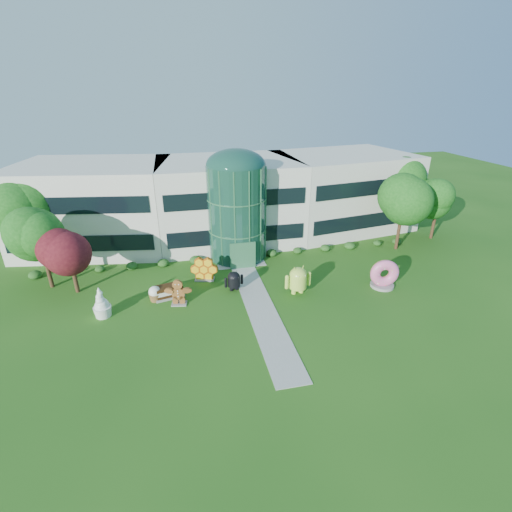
{
  "coord_description": "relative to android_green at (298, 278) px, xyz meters",
  "views": [
    {
      "loc": [
        -6.14,
        -24.45,
        16.91
      ],
      "look_at": [
        0.69,
        6.0,
        2.6
      ],
      "focal_mm": 26.0,
      "sensor_mm": 36.0,
      "label": 1
    }
  ],
  "objects": [
    {
      "name": "building",
      "position": [
        -3.84,
        15.04,
        3.19
      ],
      "size": [
        46.0,
        15.0,
        9.3
      ],
      "primitive_type": null,
      "color": "beige",
      "rests_on": "ground"
    },
    {
      "name": "android_black",
      "position": [
        -5.48,
        1.77,
        -0.39
      ],
      "size": [
        2.1,
        1.62,
        2.13
      ],
      "primitive_type": null,
      "rotation": [
        0.0,
        0.0,
        0.21
      ],
      "color": "black",
      "rests_on": "ground"
    },
    {
      "name": "walkway",
      "position": [
        -3.84,
        -0.96,
        -1.44
      ],
      "size": [
        2.4,
        20.0,
        0.04
      ],
      "primitive_type": "cube",
      "color": "#9E9E93",
      "rests_on": "ground"
    },
    {
      "name": "ice_cream_sandwich",
      "position": [
        -11.25,
        1.8,
        -0.9
      ],
      "size": [
        2.74,
        1.8,
        1.12
      ],
      "primitive_type": null,
      "rotation": [
        0.0,
        0.0,
        0.23
      ],
      "color": "#311D0A",
      "rests_on": "ground"
    },
    {
      "name": "ground",
      "position": [
        -3.84,
        -2.96,
        -1.46
      ],
      "size": [
        140.0,
        140.0,
        0.0
      ],
      "primitive_type": "plane",
      "color": "#215114",
      "rests_on": "ground"
    },
    {
      "name": "tree_red",
      "position": [
        -19.34,
        4.54,
        1.54
      ],
      "size": [
        4.0,
        4.0,
        6.0
      ],
      "primitive_type": null,
      "color": "#3F0C14",
      "rests_on": "ground"
    },
    {
      "name": "honeycomb",
      "position": [
        -7.91,
        4.3,
        -0.4
      ],
      "size": [
        2.84,
        1.55,
        2.11
      ],
      "primitive_type": null,
      "rotation": [
        0.0,
        0.0,
        -0.23
      ],
      "color": "yellow",
      "rests_on": "ground"
    },
    {
      "name": "cupcake",
      "position": [
        -12.42,
        1.47,
        -0.78
      ],
      "size": [
        1.44,
        1.44,
        1.36
      ],
      "primitive_type": null,
      "rotation": [
        0.0,
        0.0,
        0.33
      ],
      "color": "white",
      "rests_on": "ground"
    },
    {
      "name": "gingerbread",
      "position": [
        -10.45,
        0.41,
        -0.29
      ],
      "size": [
        2.67,
        1.4,
        2.35
      ],
      "primitive_type": null,
      "rotation": [
        0.0,
        0.0,
        -0.17
      ],
      "color": "brown",
      "rests_on": "ground"
    },
    {
      "name": "trees_backdrop",
      "position": [
        -3.84,
        10.04,
        2.74
      ],
      "size": [
        52.0,
        8.0,
        8.4
      ],
      "primitive_type": null,
      "color": "#144E13",
      "rests_on": "ground"
    },
    {
      "name": "android_green",
      "position": [
        0.0,
        0.0,
        0.0
      ],
      "size": [
        2.71,
        1.93,
        2.92
      ],
      "primitive_type": null,
      "rotation": [
        0.0,
        0.0,
        0.09
      ],
      "color": "#B6DD47",
      "rests_on": "ground"
    },
    {
      "name": "donut",
      "position": [
        8.03,
        -0.6,
        -0.07
      ],
      "size": [
        2.86,
        1.78,
        2.77
      ],
      "primitive_type": null,
      "rotation": [
        0.0,
        0.0,
        -0.2
      ],
      "color": "#D65184",
      "rests_on": "ground"
    },
    {
      "name": "atrium",
      "position": [
        -3.84,
        9.04,
        3.44
      ],
      "size": [
        6.0,
        6.0,
        9.8
      ],
      "primitive_type": "cylinder",
      "color": "#194738",
      "rests_on": "ground"
    },
    {
      "name": "froyo",
      "position": [
        -16.48,
        -0.09,
        -0.16
      ],
      "size": [
        1.85,
        1.85,
        2.6
      ],
      "primitive_type": null,
      "rotation": [
        0.0,
        0.0,
        -0.26
      ],
      "color": "white",
      "rests_on": "ground"
    }
  ]
}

